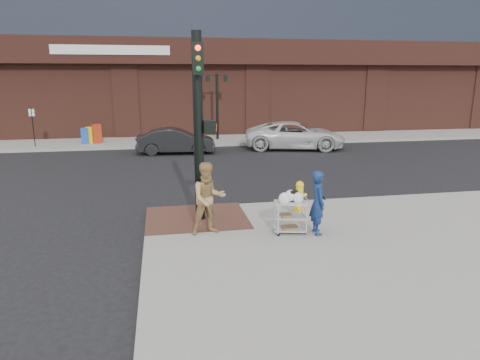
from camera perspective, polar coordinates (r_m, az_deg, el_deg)
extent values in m
plane|color=black|center=(11.40, -2.38, -7.00)|extent=(220.00, 220.00, 0.00)
cube|color=gray|center=(44.97, 7.75, 8.56)|extent=(65.00, 36.00, 0.15)
cube|color=#543127|center=(12.13, -5.81, -4.98)|extent=(2.80, 2.40, 0.01)
cylinder|color=black|center=(26.85, -3.06, 9.70)|extent=(0.16, 0.16, 4.00)
cube|color=black|center=(26.79, -3.11, 13.75)|extent=(1.20, 0.06, 0.06)
cube|color=black|center=(26.72, -4.31, 13.31)|extent=(0.22, 0.22, 0.35)
cube|color=black|center=(26.87, -1.91, 13.34)|extent=(0.22, 0.22, 0.35)
cylinder|color=black|center=(26.65, -25.87, 6.38)|extent=(0.05, 0.05, 2.20)
cylinder|color=black|center=(11.49, -5.57, 6.75)|extent=(0.26, 0.26, 5.00)
cube|color=black|center=(11.51, -4.07, 7.05)|extent=(0.32, 0.28, 0.34)
cube|color=#FF260C|center=(11.53, -3.28, 7.07)|extent=(0.02, 0.18, 0.22)
cube|color=black|center=(11.13, -5.65, 15.81)|extent=(0.28, 0.18, 0.80)
imported|color=navy|center=(10.84, 10.35, -2.96)|extent=(0.43, 0.62, 1.63)
imported|color=#A8854F|center=(10.66, -4.23, -2.47)|extent=(1.00, 0.84, 1.83)
imported|color=black|center=(22.97, -8.53, 5.17)|extent=(4.18, 1.71, 1.35)
imported|color=silver|center=(24.39, 7.33, 5.94)|extent=(5.99, 3.76, 1.54)
cube|color=#B1B1B6|center=(10.76, 6.77, -3.01)|extent=(0.87, 0.61, 0.03)
cube|color=#B1B1B6|center=(10.88, 6.72, -4.92)|extent=(0.87, 0.61, 0.03)
cube|color=#B1B1B6|center=(10.99, 6.67, -6.53)|extent=(0.87, 0.61, 0.03)
cube|color=black|center=(10.79, 7.17, -2.20)|extent=(0.19, 0.12, 0.28)
cube|color=brown|center=(10.83, 6.19, -4.73)|extent=(0.26, 0.30, 0.07)
cube|color=brown|center=(10.97, 6.68, -6.31)|extent=(0.40, 0.32, 0.06)
cylinder|color=yellow|center=(12.76, 7.87, -3.91)|extent=(0.30, 0.30, 0.09)
cylinder|color=yellow|center=(12.65, 7.93, -2.26)|extent=(0.21, 0.21, 0.66)
sphere|color=yellow|center=(12.56, 7.98, -0.67)|extent=(0.23, 0.23, 0.23)
cylinder|color=yellow|center=(12.64, 7.94, -2.02)|extent=(0.43, 0.10, 0.10)
cube|color=#A72D13|center=(26.70, -18.55, 5.89)|extent=(0.60, 0.57, 1.13)
cube|color=yellow|center=(26.79, -19.32, 5.67)|extent=(0.51, 0.49, 0.96)
cube|color=#1C49B6|center=(26.68, -19.97, 5.55)|extent=(0.39, 0.35, 0.93)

